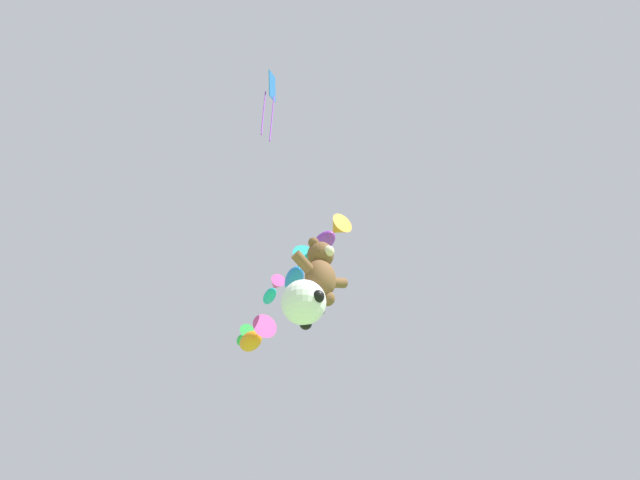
% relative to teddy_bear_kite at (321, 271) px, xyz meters
% --- Properties ---
extents(teddy_bear_kite, '(1.89, 0.83, 1.92)m').
position_rel_teddy_bear_kite_xyz_m(teddy_bear_kite, '(0.00, 0.00, 0.00)').
color(teddy_bear_kite, brown).
extents(soccer_ball_kite, '(1.19, 1.19, 1.10)m').
position_rel_teddy_bear_kite_xyz_m(soccer_ball_kite, '(-0.51, 0.05, -1.19)').
color(soccer_ball_kite, white).
extents(fish_kite_violet, '(0.98, 1.71, 0.76)m').
position_rel_teddy_bear_kite_xyz_m(fish_kite_violet, '(1.53, 1.08, 2.96)').
color(fish_kite_violet, purple).
extents(fish_kite_cobalt, '(1.71, 2.31, 0.82)m').
position_rel_teddy_bear_kite_xyz_m(fish_kite_cobalt, '(1.78, 3.02, 2.64)').
color(fish_kite_cobalt, blue).
extents(fish_kite_teal, '(1.15, 1.81, 0.58)m').
position_rel_teddy_bear_kite_xyz_m(fish_kite_teal, '(2.31, 5.14, 3.09)').
color(fish_kite_teal, '#19ADB2').
extents(fish_kite_tangerine, '(1.48, 2.38, 1.06)m').
position_rel_teddy_bear_kite_xyz_m(fish_kite_tangerine, '(3.18, 7.23, 2.22)').
color(fish_kite_tangerine, orange).
extents(fish_kite_emerald, '(1.14, 1.55, 0.67)m').
position_rel_teddy_bear_kite_xyz_m(fish_kite_emerald, '(3.79, 9.06, 3.15)').
color(fish_kite_emerald, green).
extents(diamond_kite, '(0.73, 0.62, 2.82)m').
position_rel_teddy_bear_kite_xyz_m(diamond_kite, '(-3.11, -1.38, 3.29)').
color(diamond_kite, blue).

